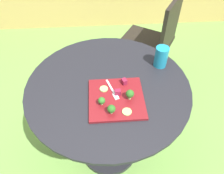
{
  "coord_description": "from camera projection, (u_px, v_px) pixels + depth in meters",
  "views": [
    {
      "loc": [
        -0.04,
        -0.87,
        1.64
      ],
      "look_at": [
        0.02,
        -0.05,
        0.78
      ],
      "focal_mm": 35.64,
      "sensor_mm": 36.0,
      "label": 1
    }
  ],
  "objects": [
    {
      "name": "cucumber_slice_1",
      "position": [
        127.0,
        112.0,
        1.1
      ],
      "size": [
        0.05,
        0.05,
        0.01
      ],
      "primitive_type": "cylinder",
      "color": "#8EB766",
      "rests_on": "salad_plate"
    },
    {
      "name": "beet_chunk_0",
      "position": [
        118.0,
        92.0,
        1.17
      ],
      "size": [
        0.03,
        0.03,
        0.03
      ],
      "primitive_type": "cube",
      "rotation": [
        0.0,
        0.0,
        3.19
      ],
      "color": "maroon",
      "rests_on": "salad_plate"
    },
    {
      "name": "beet_chunk_1",
      "position": [
        124.0,
        81.0,
        1.23
      ],
      "size": [
        0.03,
        0.04,
        0.03
      ],
      "primitive_type": "cube",
      "rotation": [
        0.0,
        0.0,
        1.95
      ],
      "color": "maroon",
      "rests_on": "salad_plate"
    },
    {
      "name": "drinking_glass",
      "position": [
        161.0,
        58.0,
        1.33
      ],
      "size": [
        0.08,
        0.08,
        0.13
      ],
      "color": "teal",
      "rests_on": "patio_table"
    },
    {
      "name": "broccoli_floret_2",
      "position": [
        102.0,
        101.0,
        1.12
      ],
      "size": [
        0.04,
        0.04,
        0.05
      ],
      "color": "#99B770",
      "rests_on": "salad_plate"
    },
    {
      "name": "fork",
      "position": [
        113.0,
        91.0,
        1.2
      ],
      "size": [
        0.07,
        0.15,
        0.0
      ],
      "color": "silver",
      "rests_on": "salad_plate"
    },
    {
      "name": "patio_chair",
      "position": [
        155.0,
        37.0,
        1.96
      ],
      "size": [
        0.61,
        0.61,
        0.9
      ],
      "color": "black",
      "rests_on": "ground_plane"
    },
    {
      "name": "patio_table",
      "position": [
        108.0,
        113.0,
        1.44
      ],
      "size": [
        0.93,
        0.93,
        0.74
      ],
      "color": "black",
      "rests_on": "ground_plane"
    },
    {
      "name": "broccoli_floret_0",
      "position": [
        111.0,
        109.0,
        1.08
      ],
      "size": [
        0.04,
        0.04,
        0.05
      ],
      "color": "#99B770",
      "rests_on": "salad_plate"
    },
    {
      "name": "ground_plane",
      "position": [
        109.0,
        149.0,
        1.79
      ],
      "size": [
        12.0,
        12.0,
        0.0
      ],
      "primitive_type": "plane",
      "color": "#669342"
    },
    {
      "name": "cucumber_slice_0",
      "position": [
        104.0,
        89.0,
        1.21
      ],
      "size": [
        0.04,
        0.04,
        0.01
      ],
      "primitive_type": "cylinder",
      "color": "#8EB766",
      "rests_on": "salad_plate"
    },
    {
      "name": "broccoli_floret_1",
      "position": [
        130.0,
        94.0,
        1.14
      ],
      "size": [
        0.04,
        0.04,
        0.06
      ],
      "color": "#99B770",
      "rests_on": "salad_plate"
    },
    {
      "name": "salad_plate",
      "position": [
        116.0,
        99.0,
        1.17
      ],
      "size": [
        0.29,
        0.29,
        0.01
      ],
      "primitive_type": "cube",
      "color": "maroon",
      "rests_on": "patio_table"
    }
  ]
}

